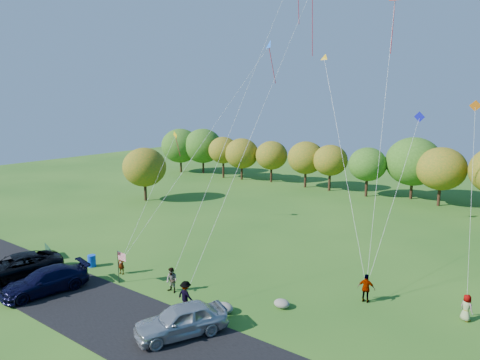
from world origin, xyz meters
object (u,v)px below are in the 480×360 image
Objects in this scene: minivan_dark at (16,267)px; minivan_silver at (181,320)px; flyer_c at (186,296)px; trash_barrel at (92,261)px; flyer_a at (121,264)px; minivan_navy at (45,281)px; flyer_d at (366,288)px; park_bench at (49,251)px; flyer_b at (172,280)px; flyer_e at (466,308)px.

minivan_silver is (15.06, 1.50, 0.02)m from minivan_dark.
trash_barrel is at bearing -3.77° from flyer_c.
flyer_a is 7.90m from flyer_c.
minivan_navy is 21.31m from flyer_d.
flyer_b is at bearing 22.95° from park_bench.
flyer_a is (1.51, 5.12, -0.07)m from minivan_navy.
flyer_e is at bearing -178.06° from flyer_d.
flyer_e is (16.76, 7.55, -0.05)m from flyer_b.
flyer_d reaches higher than flyer_b.
trash_barrel is at bearing 27.63° from park_bench.
minivan_navy is 4.96m from trash_barrel.
flyer_e is (5.62, 1.17, -0.13)m from flyer_d.
flyer_c is (13.21, 3.82, 0.02)m from minivan_dark.
minivan_navy reaches higher than flyer_e.
minivan_dark is 5.24m from trash_barrel.
park_bench is (-24.23, -7.66, -0.41)m from flyer_d.
minivan_navy is 2.97× the size of flyer_d.
flyer_a is 0.92× the size of flyer_b.
minivan_silver is (11.15, 1.52, 0.07)m from minivan_navy.
flyer_a is at bearing -8.63° from flyer_c.
trash_barrel is (-12.73, 3.17, -0.48)m from minivan_silver.
flyer_d is at bearing 19.23° from trash_barrel.
flyer_c is at bearing 155.97° from minivan_silver.
park_bench is at bearing -179.95° from flyer_a.
minivan_navy is at bearing -14.01° from park_bench.
flyer_d reaches higher than trash_barrel.
trash_barrel is (-8.38, -0.43, -0.40)m from flyer_b.
flyer_c is 1.07× the size of park_bench.
minivan_silver reaches higher than minivan_navy.
park_bench is (-7.79, -1.28, -0.27)m from flyer_a.
minivan_dark is 6.68× the size of trash_barrel.
minivan_silver is 2.93× the size of park_bench.
minivan_dark is at bearing -146.05° from flyer_a.
flyer_d is at bearing 43.12° from flyer_e.
minivan_navy is at bearing -115.72° from flyer_a.
flyer_b reaches higher than trash_barrel.
minivan_silver reaches higher than minivan_dark.
minivan_silver reaches higher than flyer_a.
flyer_d reaches higher than flyer_e.
flyer_b is 8.41m from trash_barrel.
minivan_silver is 2.97m from flyer_c.
flyer_d is at bearing 83.14° from minivan_silver.
minivan_dark is 3.91m from minivan_navy.
flyer_e is (27.48, 12.64, -0.11)m from minivan_dark.
flyer_d reaches higher than minivan_dark.
minivan_dark reaches higher than flyer_a.
minivan_silver is at bearing 20.46° from minivan_dark.
flyer_b is 0.98× the size of park_bench.
trash_barrel is at bearing 49.00° from flyer_e.
minivan_silver is 16.68m from flyer_e.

